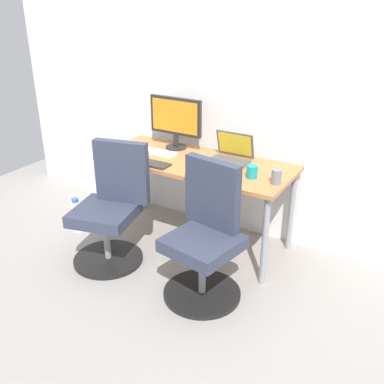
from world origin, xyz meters
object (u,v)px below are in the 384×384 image
coffee_mug (252,172)px  water_bottle_on_floor (77,216)px  desktop_monitor (176,119)px  office_chair_left (111,210)px  office_chair_right (206,238)px  open_laptop (230,155)px

coffee_mug → water_bottle_on_floor: bearing=-168.6°
desktop_monitor → coffee_mug: 0.89m
office_chair_left → desktop_monitor: desktop_monitor is taller
office_chair_right → desktop_monitor: 1.17m
office_chair_right → coffee_mug: office_chair_right is taller
office_chair_right → open_laptop: open_laptop is taller
open_laptop → coffee_mug: (0.28, -0.22, -0.01)m
water_bottle_on_floor → office_chair_right: bearing=-7.0°
office_chair_left → coffee_mug: (0.93, 0.47, 0.34)m
office_chair_left → office_chair_right: size_ratio=1.00×
office_chair_right → coffee_mug: size_ratio=10.22×
water_bottle_on_floor → desktop_monitor: desktop_monitor is taller
desktop_monitor → coffee_mug: bearing=-18.5°
water_bottle_on_floor → desktop_monitor: 1.21m
office_chair_right → desktop_monitor: (-0.71, 0.75, 0.55)m
water_bottle_on_floor → open_laptop: 1.46m
office_chair_left → open_laptop: 1.01m
water_bottle_on_floor → open_laptop: size_ratio=1.00×
water_bottle_on_floor → desktop_monitor: bearing=40.6°
water_bottle_on_floor → coffee_mug: bearing=11.4°
water_bottle_on_floor → coffee_mug: 1.64m
office_chair_right → open_laptop: bearing=103.9°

